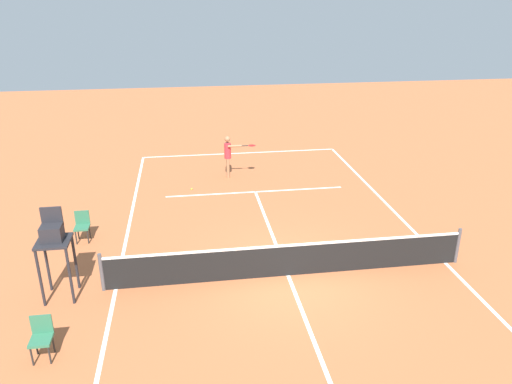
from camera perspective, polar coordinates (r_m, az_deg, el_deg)
The scene contains 8 objects.
ground_plane at distance 13.73m, azimuth 3.74°, elevation -9.63°, with size 60.00×60.00×0.00m, color #B76038.
court_lines at distance 13.73m, azimuth 3.74°, elevation -9.62°, with size 9.34×22.61×0.01m.
tennis_net at distance 13.48m, azimuth 3.80°, elevation -7.83°, with size 9.94×0.10×1.07m.
player_serving at distance 20.47m, azimuth -3.17°, elevation 4.57°, with size 1.29×0.59×1.77m.
tennis_ball at distance 19.55m, azimuth -7.48°, elevation 0.36°, with size 0.07×0.07×0.07m, color #CCE033.
umpire_chair at distance 13.03m, azimuth -22.46°, elevation -5.20°, with size 0.80×0.80×2.41m.
courtside_chair_near at distance 11.64m, azimuth -23.65°, elevation -15.06°, with size 0.44×0.46×0.95m.
courtside_chair_mid at distance 16.20m, azimuth -19.53°, elevation -3.61°, with size 0.44×0.46×0.95m.
Camera 1 is at (2.59, 11.40, 7.21)m, focal length 34.46 mm.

